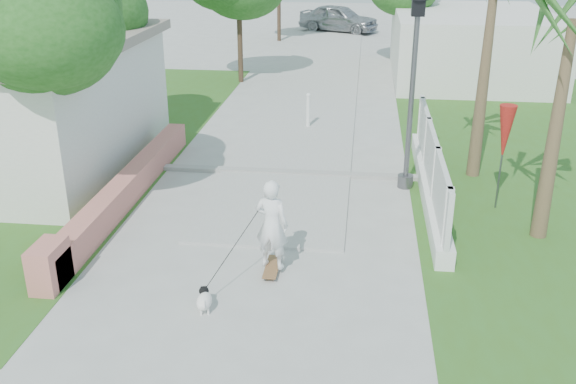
# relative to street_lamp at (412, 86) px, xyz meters

# --- Properties ---
(ground) EXTENTS (90.00, 90.00, 0.00)m
(ground) POSITION_rel_street_lamp_xyz_m (-2.90, -5.50, -2.43)
(ground) COLOR #B7B7B2
(ground) RESTS_ON ground
(path_strip) EXTENTS (3.20, 36.00, 0.06)m
(path_strip) POSITION_rel_street_lamp_xyz_m (-2.90, 14.50, -2.40)
(path_strip) COLOR #B7B7B2
(path_strip) RESTS_ON ground
(curb) EXTENTS (6.50, 0.25, 0.10)m
(curb) POSITION_rel_street_lamp_xyz_m (-2.90, 0.50, -2.38)
(curb) COLOR #999993
(curb) RESTS_ON ground
(grass_left) EXTENTS (8.00, 20.00, 0.01)m
(grass_left) POSITION_rel_street_lamp_xyz_m (-9.90, 2.50, -2.42)
(grass_left) COLOR #38641F
(grass_left) RESTS_ON ground
(grass_right) EXTENTS (8.00, 20.00, 0.01)m
(grass_right) POSITION_rel_street_lamp_xyz_m (4.10, 2.50, -2.42)
(grass_right) COLOR #38641F
(grass_right) RESTS_ON ground
(pink_wall) EXTENTS (0.45, 8.20, 0.80)m
(pink_wall) POSITION_rel_street_lamp_xyz_m (-6.20, -1.95, -2.11)
(pink_wall) COLOR #BF6F62
(pink_wall) RESTS_ON ground
(lattice_fence) EXTENTS (0.35, 7.00, 1.50)m
(lattice_fence) POSITION_rel_street_lamp_xyz_m (0.50, -0.50, -1.88)
(lattice_fence) COLOR white
(lattice_fence) RESTS_ON ground
(building_right) EXTENTS (6.00, 8.00, 2.60)m
(building_right) POSITION_rel_street_lamp_xyz_m (3.10, 12.50, -1.13)
(building_right) COLOR silver
(building_right) RESTS_ON ground
(street_lamp) EXTENTS (0.44, 0.44, 4.44)m
(street_lamp) POSITION_rel_street_lamp_xyz_m (0.00, 0.00, 0.00)
(street_lamp) COLOR #59595E
(street_lamp) RESTS_ON ground
(bollard) EXTENTS (0.14, 0.14, 1.09)m
(bollard) POSITION_rel_street_lamp_xyz_m (-2.70, 4.50, -1.84)
(bollard) COLOR white
(bollard) RESTS_ON ground
(patio_umbrella) EXTENTS (0.36, 0.36, 2.30)m
(patio_umbrella) POSITION_rel_street_lamp_xyz_m (1.90, -1.00, -0.74)
(patio_umbrella) COLOR #59595E
(patio_umbrella) RESTS_ON ground
(tree_left_near) EXTENTS (3.60, 3.60, 5.28)m
(tree_left_near) POSITION_rel_street_lamp_xyz_m (-7.38, -2.52, 1.40)
(tree_left_near) COLOR #4C3826
(tree_left_near) RESTS_ON ground
(tree_left_mid) EXTENTS (3.20, 3.20, 4.85)m
(tree_left_mid) POSITION_rel_street_lamp_xyz_m (-8.38, 2.98, 1.07)
(tree_left_mid) COLOR #4C3826
(tree_left_mid) RESTS_ON ground
(palm_near) EXTENTS (1.80, 1.80, 4.70)m
(palm_near) POSITION_rel_street_lamp_xyz_m (2.50, -2.30, 1.53)
(palm_near) COLOR brown
(palm_near) RESTS_ON ground
(skateboarder) EXTENTS (1.22, 1.66, 1.74)m
(skateboarder) POSITION_rel_street_lamp_xyz_m (-2.91, -4.71, -1.65)
(skateboarder) COLOR brown
(skateboarder) RESTS_ON ground
(dog) EXTENTS (0.33, 0.52, 0.37)m
(dog) POSITION_rel_street_lamp_xyz_m (-3.44, -5.71, -2.23)
(dog) COLOR white
(dog) RESTS_ON ground
(parked_car) EXTENTS (4.93, 3.43, 1.56)m
(parked_car) POSITION_rel_street_lamp_xyz_m (-2.68, 24.01, -1.65)
(parked_car) COLOR #989B9F
(parked_car) RESTS_ON ground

